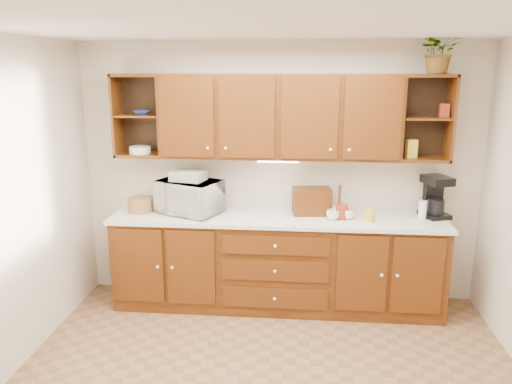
% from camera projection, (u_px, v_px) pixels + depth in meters
% --- Properties ---
extents(ceiling, '(4.00, 4.00, 0.00)m').
position_uv_depth(ceiling, '(268.00, 25.00, 3.05)').
color(ceiling, white).
rests_on(ceiling, back_wall).
extents(back_wall, '(4.00, 0.00, 4.00)m').
position_uv_depth(back_wall, '(279.00, 174.00, 5.06)').
color(back_wall, beige).
rests_on(back_wall, floor).
extents(base_cabinets, '(3.20, 0.60, 0.90)m').
position_uv_depth(base_cabinets, '(277.00, 263.00, 4.98)').
color(base_cabinets, '#351A06').
rests_on(base_cabinets, floor).
extents(countertop, '(3.24, 0.64, 0.04)m').
position_uv_depth(countertop, '(277.00, 218.00, 4.85)').
color(countertop, white).
rests_on(countertop, base_cabinets).
extents(upper_cabinets, '(3.20, 0.33, 0.80)m').
position_uv_depth(upper_cabinets, '(280.00, 116.00, 4.76)').
color(upper_cabinets, '#351A06').
rests_on(upper_cabinets, back_wall).
extents(undercabinet_light, '(0.40, 0.05, 0.02)m').
position_uv_depth(undercabinet_light, '(278.00, 161.00, 4.81)').
color(undercabinet_light, white).
rests_on(undercabinet_light, upper_cabinets).
extents(wicker_basket, '(0.27, 0.27, 0.14)m').
position_uv_depth(wicker_basket, '(140.00, 205.00, 4.99)').
color(wicker_basket, '#9C6D41').
rests_on(wicker_basket, countertop).
extents(microwave, '(0.70, 0.60, 0.33)m').
position_uv_depth(microwave, '(189.00, 197.00, 4.93)').
color(microwave, silver).
rests_on(microwave, countertop).
extents(towel_stack, '(0.36, 0.30, 0.09)m').
position_uv_depth(towel_stack, '(188.00, 176.00, 4.88)').
color(towel_stack, '#EFDB70').
rests_on(towel_stack, microwave).
extents(wine_bottle, '(0.07, 0.07, 0.32)m').
position_uv_depth(wine_bottle, '(216.00, 196.00, 4.96)').
color(wine_bottle, black).
rests_on(wine_bottle, countertop).
extents(woven_tray, '(0.34, 0.20, 0.32)m').
position_uv_depth(woven_tray, '(204.00, 207.00, 5.14)').
color(woven_tray, '#9C6D41').
rests_on(woven_tray, countertop).
extents(bread_box, '(0.39, 0.27, 0.26)m').
position_uv_depth(bread_box, '(312.00, 201.00, 4.91)').
color(bread_box, '#351A06').
rests_on(bread_box, countertop).
extents(mug_tree, '(0.29, 0.30, 0.33)m').
position_uv_depth(mug_tree, '(339.00, 213.00, 4.78)').
color(mug_tree, '#351A06').
rests_on(mug_tree, countertop).
extents(canister_red, '(0.15, 0.15, 0.14)m').
position_uv_depth(canister_red, '(342.00, 212.00, 4.76)').
color(canister_red, maroon).
rests_on(canister_red, countertop).
extents(canister_white, '(0.09, 0.09, 0.18)m').
position_uv_depth(canister_white, '(422.00, 210.00, 4.73)').
color(canister_white, white).
rests_on(canister_white, countertop).
extents(canister_yellow, '(0.11, 0.11, 0.11)m').
position_uv_depth(canister_yellow, '(369.00, 216.00, 4.68)').
color(canister_yellow, gold).
rests_on(canister_yellow, countertop).
extents(coffee_maker, '(0.29, 0.34, 0.40)m').
position_uv_depth(coffee_maker, '(435.00, 197.00, 4.81)').
color(coffee_maker, black).
rests_on(coffee_maker, countertop).
extents(bowl_stack, '(0.21, 0.21, 0.04)m').
position_uv_depth(bowl_stack, '(141.00, 113.00, 4.85)').
color(bowl_stack, navy).
rests_on(bowl_stack, upper_cabinets).
extents(plate_stack, '(0.26, 0.26, 0.07)m').
position_uv_depth(plate_stack, '(140.00, 150.00, 4.94)').
color(plate_stack, white).
rests_on(plate_stack, upper_cabinets).
extents(pantry_box_yellow, '(0.11, 0.09, 0.17)m').
position_uv_depth(pantry_box_yellow, '(411.00, 149.00, 4.70)').
color(pantry_box_yellow, gold).
rests_on(pantry_box_yellow, upper_cabinets).
extents(pantry_box_red, '(0.09, 0.08, 0.13)m').
position_uv_depth(pantry_box_red, '(444.00, 110.00, 4.58)').
color(pantry_box_red, maroon).
rests_on(pantry_box_red, upper_cabinets).
extents(potted_plant, '(0.38, 0.34, 0.40)m').
position_uv_depth(potted_plant, '(440.00, 51.00, 4.44)').
color(potted_plant, '#999999').
rests_on(potted_plant, upper_cabinets).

